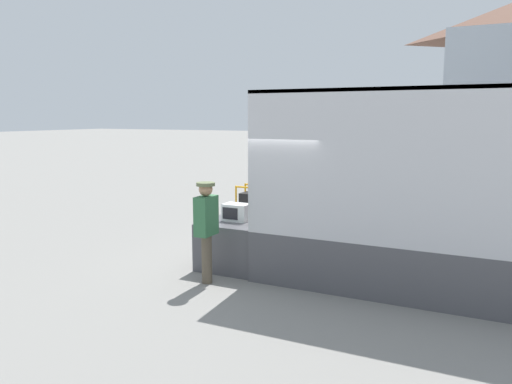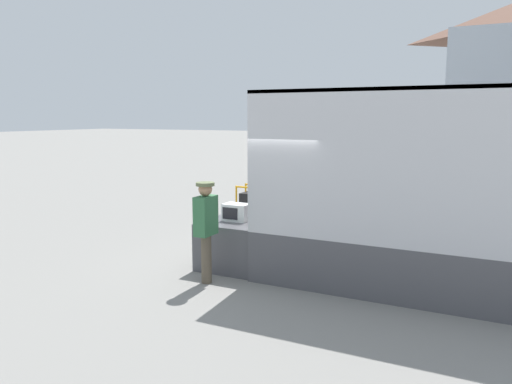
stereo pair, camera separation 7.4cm
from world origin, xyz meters
name	(u,v)px [view 1 (the left image)]	position (x,y,z in m)	size (l,w,h in m)	color
ground_plane	(274,265)	(0.00, 0.00, 0.00)	(160.00, 160.00, 0.00)	gray
tailgate_deck	(247,239)	(-0.60, 0.00, 0.45)	(1.20, 2.12, 0.90)	#4C4C51
microwave	(237,212)	(-0.62, -0.39, 1.06)	(0.50, 0.35, 0.33)	white
portable_generator	(254,202)	(-0.67, 0.48, 1.11)	(0.64, 0.45, 0.57)	black
worker_person	(206,222)	(-0.61, -1.49, 1.09)	(0.32, 0.44, 1.77)	brown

